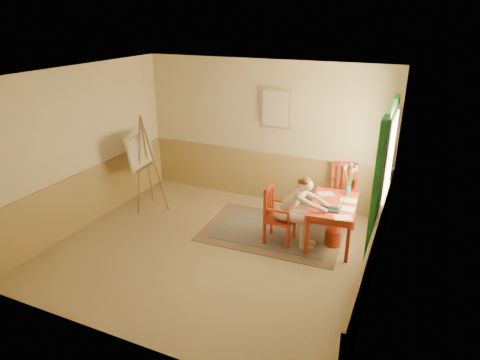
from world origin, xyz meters
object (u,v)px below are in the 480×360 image
at_px(table, 333,208).
at_px(figure, 295,208).
at_px(easel, 142,154).
at_px(chair_left, 277,215).
at_px(chair_back, 343,192).
at_px(laptop, 334,208).

height_order(table, figure, figure).
distance_m(figure, easel, 3.13).
bearing_deg(chair_left, easel, 175.83).
height_order(chair_back, laptop, chair_back).
relative_size(table, easel, 0.68).
xyz_separation_m(chair_left, chair_back, (0.82, 1.32, 0.03)).
xyz_separation_m(chair_back, easel, (-3.61, -1.12, 0.58)).
relative_size(chair_back, easel, 0.56).
bearing_deg(table, chair_back, 91.45).
relative_size(chair_left, easel, 0.53).
distance_m(chair_back, easel, 3.83).
relative_size(figure, laptop, 3.29).
bearing_deg(chair_back, easel, -162.76).
bearing_deg(figure, table, 32.30).
bearing_deg(easel, laptop, -2.06).
xyz_separation_m(figure, easel, (-3.10, 0.20, 0.42)).
relative_size(chair_left, figure, 0.80).
bearing_deg(figure, laptop, 6.84).
height_order(chair_back, figure, figure).
height_order(laptop, easel, easel).
height_order(figure, easel, easel).
xyz_separation_m(chair_back, laptop, (0.08, -1.25, 0.24)).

